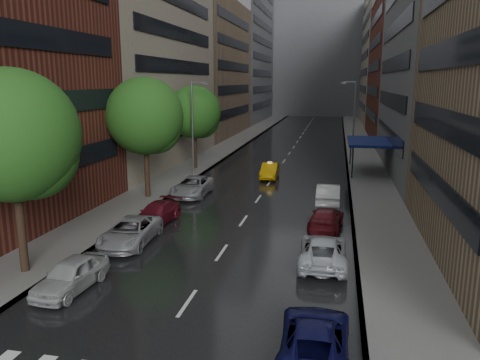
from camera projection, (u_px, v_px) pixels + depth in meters
name	position (u px, v px, depth m)	size (l,w,h in m)	color
ground	(150.00, 357.00, 15.70)	(220.00, 220.00, 0.00)	gray
road	(292.00, 149.00, 63.59)	(14.00, 140.00, 0.01)	black
sidewalk_left	(228.00, 147.00, 65.36)	(4.00, 140.00, 0.15)	gray
sidewalk_right	(360.00, 151.00, 61.79)	(4.00, 140.00, 0.15)	gray
buildings_left	(202.00, 35.00, 71.67)	(8.00, 108.00, 38.00)	maroon
buildings_right	(409.00, 37.00, 63.91)	(8.05, 109.10, 36.00)	#937A5B
building_far	(318.00, 55.00, 125.40)	(40.00, 14.00, 32.00)	slate
tree_near	(12.00, 136.00, 21.17)	(6.11, 6.11, 9.73)	#382619
tree_mid	(145.00, 116.00, 35.70)	(5.92, 5.92, 9.43)	#382619
tree_far	(194.00, 112.00, 48.02)	(5.46, 5.46, 8.70)	#382619
taxi	(270.00, 171.00, 44.58)	(1.50, 4.31, 1.42)	#F1AF0C
parked_cars_left	(155.00, 214.00, 30.04)	(2.61, 22.80, 1.50)	#BBBBBB
parked_cars_right	(324.00, 240.00, 25.08)	(2.43, 25.24, 1.60)	#0E0E42
street_lamp_left	(193.00, 126.00, 44.95)	(1.74, 0.22, 9.00)	gray
street_lamp_right	(353.00, 117.00, 56.25)	(1.74, 0.22, 9.00)	gray
awning	(368.00, 142.00, 46.79)	(4.00, 8.00, 3.12)	navy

